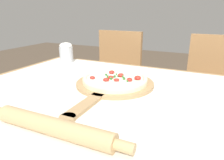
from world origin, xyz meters
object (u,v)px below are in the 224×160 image
Objects in this scene: pizza_peel at (113,85)px; flour_cup at (66,52)px; pizza at (115,79)px; chair_right at (213,92)px; rolling_pin at (53,127)px; chair_left at (115,78)px.

flour_cup is (-0.45, 0.27, 0.06)m from pizza_peel.
flour_cup reaches higher than pizza_peel.
pizza is 0.85m from chair_right.
rolling_pin is 0.48× the size of chair_left.
pizza is 0.64× the size of rolling_pin.
chair_left is 0.74m from chair_right.
rolling_pin is (0.01, -0.41, -0.00)m from pizza.
chair_left and chair_right have the same top height.
rolling_pin is 3.54× the size of flour_cup.
chair_right is at bearing 59.98° from pizza_peel.
flour_cup is at bearing -103.49° from chair_left.
pizza_peel is at bearing -63.70° from chair_left.
chair_left is 7.34× the size of flour_cup.
chair_left is at bearing 113.76° from pizza_peel.
chair_right is (0.40, 1.11, -0.24)m from rolling_pin.
rolling_pin is 0.80m from flour_cup.
pizza is 2.28× the size of flour_cup.
chair_right is (0.74, 0.00, 0.00)m from chair_left.
rolling_pin is at bearing -54.91° from flour_cup.
pizza is 0.31× the size of chair_right.
pizza_peel is 0.82m from chair_left.
pizza_peel is at bearing -90.91° from pizza.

